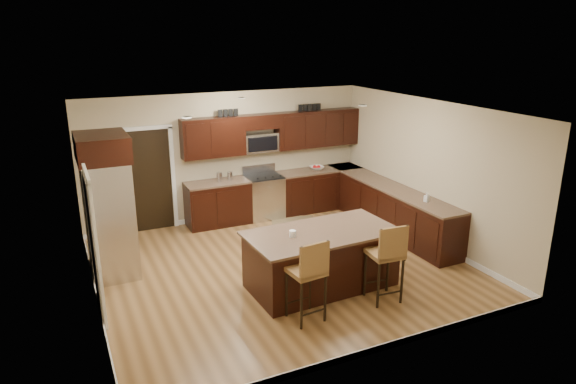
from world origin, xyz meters
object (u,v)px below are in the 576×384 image
range (264,196)px  stool_right (387,254)px  refrigerator (108,205)px  island (321,261)px  stool_left (309,272)px

range → stool_right: stool_right is taller
range → refrigerator: size_ratio=0.47×
stool_right → refrigerator: bearing=146.8°
island → stool_left: (-0.66, -0.85, 0.33)m
stool_left → stool_right: (1.29, -0.00, 0.01)m
range → stool_left: stool_left is taller
stool_right → range: bearing=97.6°
stool_left → refrigerator: (-2.24, 2.72, 0.44)m
range → stool_right: (0.23, -4.17, 0.30)m
stool_right → island: bearing=130.6°
range → stool_right: bearing=-86.8°
island → stool_left: size_ratio=1.95×
range → stool_left: bearing=-104.2°
island → refrigerator: refrigerator is taller
refrigerator → stool_left: bearing=-50.4°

